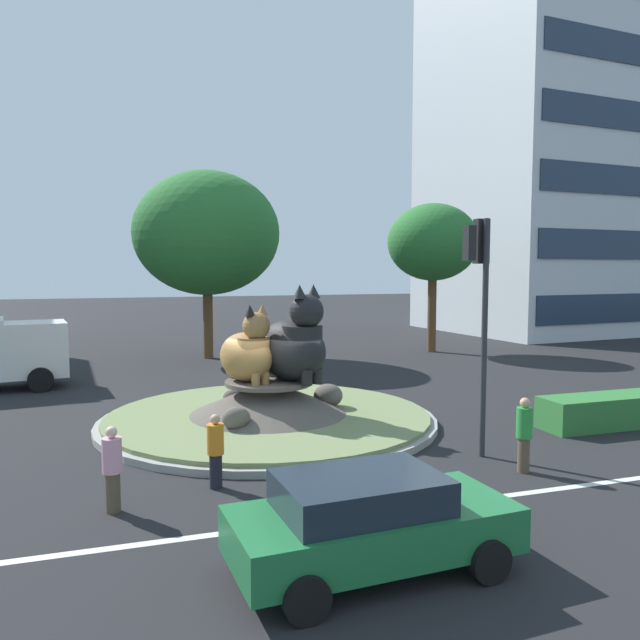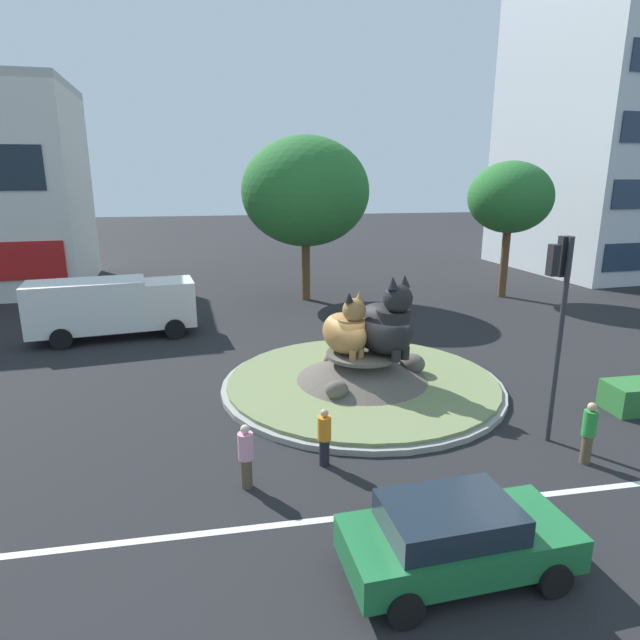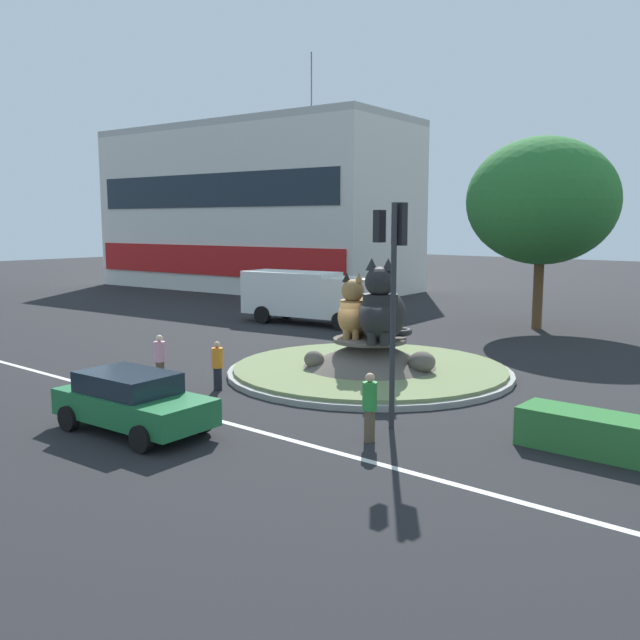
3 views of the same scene
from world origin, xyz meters
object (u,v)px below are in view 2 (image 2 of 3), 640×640
object	(u,v)px
second_tree_near_tower	(510,198)
pedestrian_pink_shirt	(246,455)
cat_statue_tabby	(346,331)
delivery_box_truck	(112,305)
broadleaf_tree_behind_island	(305,192)
hatchback_near_shophouse	(456,537)
pedestrian_orange_shirt	(324,436)
pedestrian_green_shirt	(589,431)
cat_statue_black	(386,325)
traffic_light_mast	(560,296)

from	to	relation	value
second_tree_near_tower	pedestrian_pink_shirt	world-z (taller)	second_tree_near_tower
cat_statue_tabby	second_tree_near_tower	distance (m)	17.96
cat_statue_tabby	delivery_box_truck	bearing A→B (deg)	-154.01
broadleaf_tree_behind_island	hatchback_near_shophouse	world-z (taller)	broadleaf_tree_behind_island
cat_statue_tabby	broadleaf_tree_behind_island	bearing A→B (deg)	153.63
cat_statue_tabby	pedestrian_orange_shirt	world-z (taller)	cat_statue_tabby
cat_statue_tabby	delivery_box_truck	distance (m)	11.87
cat_statue_tabby	pedestrian_pink_shirt	xyz separation A→B (m)	(-3.69, -5.52, -1.23)
broadleaf_tree_behind_island	pedestrian_green_shirt	xyz separation A→B (m)	(4.15, -19.67, -5.31)
cat_statue_tabby	broadleaf_tree_behind_island	size ratio (longest dim) A/B	0.26
cat_statue_black	pedestrian_pink_shirt	xyz separation A→B (m)	(-4.98, -5.25, -1.43)
pedestrian_pink_shirt	delivery_box_truck	bearing A→B (deg)	-63.67
delivery_box_truck	pedestrian_pink_shirt	bearing A→B (deg)	-76.73
pedestrian_green_shirt	delivery_box_truck	world-z (taller)	delivery_box_truck
pedestrian_green_shirt	broadleaf_tree_behind_island	bearing A→B (deg)	-164.56
pedestrian_pink_shirt	delivery_box_truck	distance (m)	14.31
second_tree_near_tower	hatchback_near_shophouse	bearing A→B (deg)	-120.38
pedestrian_orange_shirt	pedestrian_green_shirt	bearing A→B (deg)	122.31
broadleaf_tree_behind_island	hatchback_near_shophouse	xyz separation A→B (m)	(-0.84, -22.80, -5.40)
pedestrian_pink_shirt	hatchback_near_shophouse	world-z (taller)	pedestrian_pink_shirt
cat_statue_black	delivery_box_truck	distance (m)	13.05
cat_statue_tabby	pedestrian_orange_shirt	distance (m)	5.29
cat_statue_tabby	hatchback_near_shophouse	size ratio (longest dim) A/B	0.56
cat_statue_tabby	traffic_light_mast	world-z (taller)	traffic_light_mast
cat_statue_black	pedestrian_green_shirt	bearing A→B (deg)	6.10
pedestrian_orange_shirt	cat_statue_tabby	bearing A→B (deg)	-157.26
cat_statue_tabby	cat_statue_black	size ratio (longest dim) A/B	0.76
second_tree_near_tower	hatchback_near_shophouse	xyz separation A→B (m)	(-12.57, -21.43, -5.03)
second_tree_near_tower	traffic_light_mast	bearing A→B (deg)	-114.97
cat_statue_black	hatchback_near_shophouse	world-z (taller)	cat_statue_black
cat_statue_black	traffic_light_mast	world-z (taller)	traffic_light_mast
pedestrian_green_shirt	traffic_light_mast	bearing A→B (deg)	-163.56
cat_statue_tabby	delivery_box_truck	xyz separation A→B (m)	(-8.96, 7.77, -0.58)
cat_statue_black	delivery_box_truck	world-z (taller)	cat_statue_black
second_tree_near_tower	pedestrian_green_shirt	bearing A→B (deg)	-112.48
hatchback_near_shophouse	delivery_box_truck	distance (m)	19.09
delivery_box_truck	second_tree_near_tower	bearing A→B (deg)	3.61
cat_statue_black	pedestrian_orange_shirt	distance (m)	5.66
broadleaf_tree_behind_island	second_tree_near_tower	world-z (taller)	broadleaf_tree_behind_island
traffic_light_mast	pedestrian_pink_shirt	bearing A→B (deg)	97.31
broadleaf_tree_behind_island	pedestrian_orange_shirt	distance (m)	19.47
broadleaf_tree_behind_island	second_tree_near_tower	size ratio (longest dim) A/B	1.17
cat_statue_tabby	delivery_box_truck	size ratio (longest dim) A/B	0.33
cat_statue_tabby	broadleaf_tree_behind_island	world-z (taller)	broadleaf_tree_behind_island
broadleaf_tree_behind_island	hatchback_near_shophouse	size ratio (longest dim) A/B	2.13
pedestrian_green_shirt	hatchback_near_shophouse	size ratio (longest dim) A/B	0.38
second_tree_near_tower	delivery_box_truck	xyz separation A→B (m)	(-21.47, -4.56, -4.33)
cat_statue_tabby	traffic_light_mast	distance (m)	6.84
hatchback_near_shophouse	second_tree_near_tower	bearing A→B (deg)	56.24
traffic_light_mast	broadleaf_tree_behind_island	world-z (taller)	broadleaf_tree_behind_island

